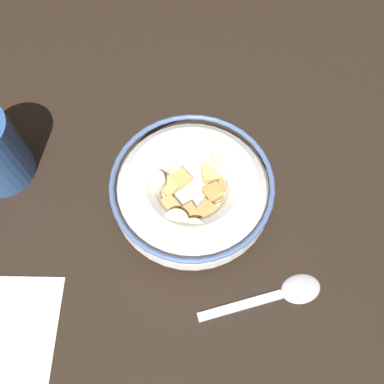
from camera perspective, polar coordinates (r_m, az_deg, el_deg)
ground_plane at (r=48.88cm, az=0.00°, el=-2.02°), size 100.97×100.97×2.00cm
cereal_bowl at (r=45.21cm, az=0.03°, el=-0.03°), size 18.09×18.09×5.62cm
spoon at (r=45.53cm, az=13.55°, el=-13.77°), size 7.42×13.62×0.80cm
folded_napkin at (r=47.43cm, az=-23.81°, el=-18.87°), size 14.13×9.51×0.30cm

